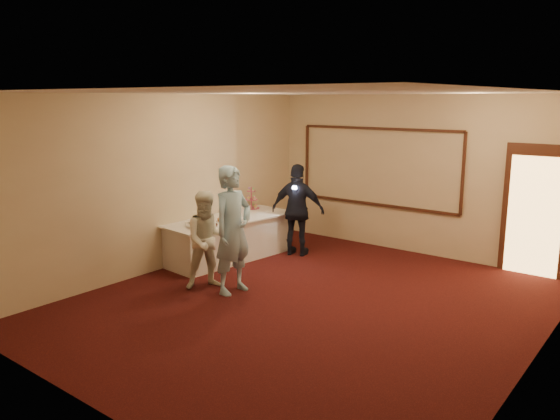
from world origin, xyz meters
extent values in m
plane|color=black|center=(0.00, 0.00, 0.00)|extent=(7.00, 7.00, 0.00)
cube|color=beige|center=(0.00, 3.50, 1.50)|extent=(6.00, 0.04, 3.00)
cube|color=beige|center=(0.00, -3.50, 1.50)|extent=(6.00, 0.04, 3.00)
cube|color=beige|center=(-3.00, 0.00, 1.50)|extent=(0.04, 7.00, 3.00)
cube|color=beige|center=(3.00, 0.00, 1.50)|extent=(0.04, 7.00, 3.00)
cube|color=white|center=(0.00, 0.00, 3.00)|extent=(6.00, 7.00, 0.04)
cube|color=#361D10|center=(-0.80, 3.47, 0.85)|extent=(3.40, 0.04, 0.05)
cube|color=#361D10|center=(-0.80, 3.47, 2.35)|extent=(3.40, 0.04, 0.05)
cube|color=#361D10|center=(-2.50, 3.47, 1.60)|extent=(0.05, 0.04, 1.50)
cube|color=#361D10|center=(0.90, 3.47, 1.60)|extent=(0.05, 0.04, 1.50)
cube|color=#361D10|center=(2.15, 3.46, 1.10)|extent=(1.05, 0.06, 2.20)
cube|color=#FFBF66|center=(2.15, 3.43, 1.00)|extent=(0.85, 0.02, 2.00)
cube|color=silver|center=(-2.50, 0.99, 0.37)|extent=(1.14, 2.52, 0.74)
cube|color=silver|center=(-2.50, 0.99, 0.76)|extent=(1.26, 2.67, 0.03)
cube|color=#A8AAAF|center=(-2.38, 0.17, 0.79)|extent=(0.49, 0.55, 0.04)
ellipsoid|color=silver|center=(-2.38, 0.17, 0.87)|extent=(0.29, 0.29, 0.13)
cube|color=silver|center=(-2.28, 0.31, 0.81)|extent=(0.05, 0.31, 0.01)
cylinder|color=#C24F76|center=(-2.76, 1.92, 0.99)|extent=(0.02, 0.02, 0.43)
cylinder|color=#C24F76|center=(-2.76, 1.92, 0.78)|extent=(0.32, 0.32, 0.01)
cylinder|color=#C24F76|center=(-2.76, 1.92, 0.95)|extent=(0.25, 0.25, 0.01)
cylinder|color=#C24F76|center=(-2.76, 1.92, 1.12)|extent=(0.17, 0.17, 0.01)
cylinder|color=white|center=(-2.50, 0.97, 0.84)|extent=(0.16, 0.16, 0.14)
cylinder|color=white|center=(-2.50, 0.97, 0.91)|extent=(0.17, 0.17, 0.01)
cylinder|color=white|center=(-2.39, 1.29, 0.85)|extent=(0.20, 0.20, 0.17)
cylinder|color=white|center=(-2.39, 1.29, 0.94)|extent=(0.21, 0.21, 0.01)
cylinder|color=white|center=(-2.36, 0.73, 0.78)|extent=(0.29, 0.29, 0.01)
cylinder|color=brown|center=(-2.36, 0.73, 0.81)|extent=(0.25, 0.25, 0.05)
imported|color=#92C1DE|center=(-1.22, -0.28, 0.98)|extent=(0.49, 0.72, 1.95)
imported|color=white|center=(-1.67, -0.37, 0.77)|extent=(0.89, 0.94, 1.54)
imported|color=black|center=(-1.64, 1.97, 0.87)|extent=(1.10, 0.72, 1.73)
cube|color=white|center=(-1.58, 1.77, 1.33)|extent=(0.08, 0.06, 0.05)
camera|label=1|loc=(4.25, -6.15, 2.92)|focal=35.00mm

